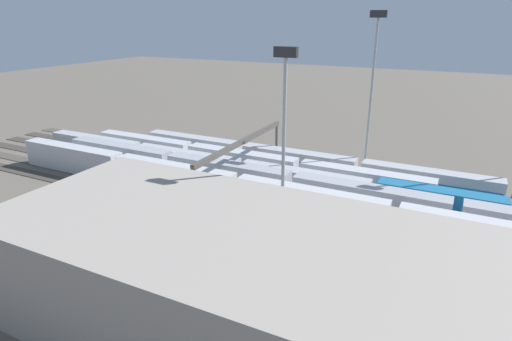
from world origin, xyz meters
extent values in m
plane|color=#60594F|center=(0.00, 0.00, 0.00)|extent=(400.00, 400.00, 0.00)
cube|color=#4C443D|center=(0.00, -12.50, 0.06)|extent=(140.00, 2.80, 0.12)
cube|color=#3D3833|center=(0.00, -7.50, 0.06)|extent=(140.00, 2.80, 0.12)
cube|color=#3D3833|center=(0.00, -2.50, 0.06)|extent=(140.00, 2.80, 0.12)
cube|color=#3D3833|center=(0.00, 2.50, 0.06)|extent=(140.00, 2.80, 0.12)
cube|color=#4C443D|center=(0.00, 7.50, 0.06)|extent=(140.00, 2.80, 0.12)
cube|color=#3D3833|center=(0.00, 12.50, 0.06)|extent=(140.00, 2.80, 0.12)
cube|color=#A8AAB2|center=(-19.47, 2.50, 2.62)|extent=(23.00, 3.00, 5.00)
cube|color=#285193|center=(-19.47, 2.50, 2.85)|extent=(22.40, 3.06, 0.36)
cube|color=#A8AAB2|center=(4.73, 2.50, 2.62)|extent=(23.00, 3.00, 5.00)
cube|color=#285193|center=(4.73, 2.50, 1.91)|extent=(22.40, 3.06, 0.36)
cube|color=#A8AAB2|center=(28.93, 2.50, 2.62)|extent=(23.00, 3.00, 5.00)
cube|color=#285193|center=(28.93, 2.50, 2.83)|extent=(22.40, 3.06, 0.36)
cube|color=#1E6B9E|center=(-29.02, -2.50, 2.32)|extent=(18.00, 3.00, 4.40)
cube|color=#B7BABF|center=(-7.32, -2.50, 2.02)|extent=(23.00, 3.00, 3.80)
cube|color=#B7BABF|center=(16.88, -2.50, 2.02)|extent=(23.00, 3.00, 3.80)
cube|color=#B7BABF|center=(41.08, -2.50, 2.02)|extent=(23.00, 3.00, 3.80)
cube|color=silver|center=(-36.16, 7.50, 2.62)|extent=(23.00, 3.00, 5.00)
cube|color=silver|center=(-11.96, 7.50, 2.62)|extent=(23.00, 3.00, 5.00)
cube|color=silver|center=(12.24, 7.50, 2.62)|extent=(23.00, 3.00, 5.00)
cube|color=silver|center=(36.44, 7.50, 2.62)|extent=(23.00, 3.00, 5.00)
cube|color=silver|center=(-16.84, -7.50, 2.02)|extent=(23.00, 3.00, 3.80)
cube|color=maroon|center=(-16.84, -7.50, 1.97)|extent=(22.40, 3.06, 0.36)
cube|color=silver|center=(7.36, -7.50, 2.02)|extent=(23.00, 3.00, 3.80)
cube|color=maroon|center=(7.36, -7.50, 1.47)|extent=(22.40, 3.06, 0.36)
cube|color=silver|center=(31.56, -7.50, 2.02)|extent=(23.00, 3.00, 3.80)
cube|color=maroon|center=(31.56, -7.50, 2.08)|extent=(22.40, 3.06, 0.36)
cube|color=#B7BABF|center=(-26.72, -12.50, 2.02)|extent=(23.00, 3.00, 3.80)
cube|color=#1E6B9E|center=(-26.72, -12.50, 2.07)|extent=(22.40, 3.06, 0.36)
cube|color=#B7BABF|center=(-2.52, -12.50, 2.02)|extent=(23.00, 3.00, 3.80)
cube|color=#1E6B9E|center=(-2.52, -12.50, 2.14)|extent=(22.40, 3.06, 0.36)
cube|color=#B7BABF|center=(21.68, -12.50, 2.02)|extent=(23.00, 3.00, 3.80)
cube|color=#1E6B9E|center=(21.68, -12.50, 1.88)|extent=(22.40, 3.06, 0.36)
cylinder|color=#9EA0A5|center=(-15.00, -15.34, 14.23)|extent=(0.44, 0.44, 28.45)
cube|color=#262628|center=(-15.00, -15.34, 29.05)|extent=(2.80, 0.70, 1.20)
cylinder|color=#9EA0A5|center=(-11.32, 15.78, 12.12)|extent=(0.44, 0.44, 24.23)
cube|color=#262628|center=(-11.32, 15.78, 24.83)|extent=(2.80, 0.70, 1.20)
cylinder|color=#4C4742|center=(2.99, -14.60, 4.00)|extent=(0.50, 0.50, 8.00)
cylinder|color=#4C4742|center=(2.99, 14.60, 4.00)|extent=(0.50, 0.50, 8.00)
cube|color=#4C4742|center=(2.99, 0.00, 8.40)|extent=(0.70, 30.00, 0.80)
cube|color=#9E9389|center=(-17.36, 32.09, 5.40)|extent=(55.20, 21.85, 10.80)
camera|label=1|loc=(-30.52, 61.68, 28.56)|focal=29.77mm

